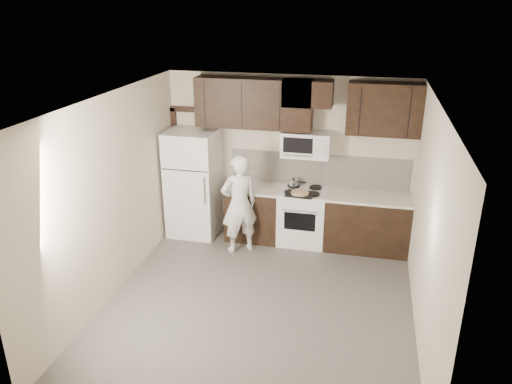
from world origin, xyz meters
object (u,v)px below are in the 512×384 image
(microwave, at_px, (306,144))
(refrigerator, at_px, (193,183))
(stove, at_px, (302,216))
(person, at_px, (239,204))

(microwave, relative_size, refrigerator, 0.42)
(stove, distance_m, person, 1.12)
(stove, bearing_deg, person, -150.72)
(stove, bearing_deg, microwave, 90.10)
(microwave, bearing_deg, refrigerator, -174.85)
(stove, bearing_deg, refrigerator, -178.49)
(microwave, bearing_deg, person, -145.49)
(stove, xyz_separation_m, microwave, (-0.00, 0.12, 1.19))
(microwave, distance_m, person, 1.41)
(stove, relative_size, microwave, 1.24)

